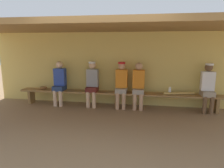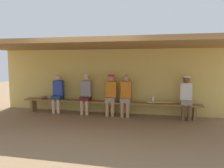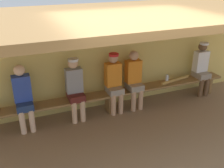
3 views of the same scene
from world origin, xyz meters
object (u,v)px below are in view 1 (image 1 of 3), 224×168
at_px(player_shirtless_tan, 208,85).
at_px(player_in_red, 59,81).
at_px(baseball_bat, 179,93).
at_px(water_bottle_clear, 170,91).
at_px(player_rightmost, 138,84).
at_px(player_in_blue, 121,83).
at_px(baseball_glove_tan, 43,88).
at_px(player_leftmost, 92,82).
at_px(bench, 117,95).

bearing_deg(player_shirtless_tan, player_in_red, -179.99).
relative_size(player_in_red, baseball_bat, 1.56).
bearing_deg(water_bottle_clear, player_in_red, -179.99).
relative_size(player_rightmost, player_in_blue, 0.99).
xyz_separation_m(player_in_red, baseball_glove_tan, (-0.56, 0.03, -0.22)).
height_order(player_leftmost, water_bottle_clear, player_leftmost).
bearing_deg(baseball_bat, water_bottle_clear, 168.69).
xyz_separation_m(player_in_blue, water_bottle_clear, (1.37, 0.00, -0.19)).
relative_size(player_leftmost, baseball_bat, 1.57).
distance_m(bench, water_bottle_clear, 1.51).
distance_m(player_in_red, player_rightmost, 2.40).
bearing_deg(player_in_blue, player_in_red, -179.99).
distance_m(bench, baseball_glove_tan, 2.34).
relative_size(player_in_blue, water_bottle_clear, 6.44).
bearing_deg(baseball_glove_tan, player_leftmost, 173.35).
distance_m(player_rightmost, baseball_bat, 1.15).
xyz_separation_m(bench, player_rightmost, (0.62, 0.00, 0.34)).
relative_size(bench, player_shirtless_tan, 4.46).
xyz_separation_m(player_leftmost, player_in_blue, (0.87, 0.00, 0.00)).
height_order(bench, water_bottle_clear, water_bottle_clear).
bearing_deg(player_shirtless_tan, baseball_glove_tan, 179.60).
height_order(player_leftmost, player_in_blue, same).
xyz_separation_m(player_in_blue, baseball_bat, (1.61, -0.00, -0.25)).
height_order(bench, baseball_glove_tan, baseball_glove_tan).
bearing_deg(bench, baseball_glove_tan, 179.08).
relative_size(player_in_red, player_in_blue, 0.99).
xyz_separation_m(water_bottle_clear, baseball_glove_tan, (-3.84, 0.03, -0.05)).
height_order(player_in_red, player_rightmost, same).
xyz_separation_m(player_in_blue, baseball_glove_tan, (-2.47, 0.03, -0.24)).
relative_size(water_bottle_clear, baseball_glove_tan, 0.87).
height_order(player_leftmost, baseball_bat, player_leftmost).
distance_m(player_in_red, baseball_glove_tan, 0.61).
xyz_separation_m(bench, player_in_red, (-1.78, 0.00, 0.34)).
distance_m(player_in_red, water_bottle_clear, 3.28).
height_order(bench, player_leftmost, player_leftmost).
bearing_deg(baseball_bat, player_leftmost, 169.46).
bearing_deg(player_leftmost, water_bottle_clear, 0.00).
bearing_deg(baseball_bat, player_in_blue, 169.42).
bearing_deg(bench, water_bottle_clear, 0.14).
relative_size(player_rightmost, player_shirtless_tan, 0.99).
relative_size(player_in_red, baseball_glove_tan, 5.56).
relative_size(baseball_glove_tan, baseball_bat, 0.28).
distance_m(bench, player_shirtless_tan, 2.51).
distance_m(player_leftmost, baseball_bat, 2.50).
relative_size(bench, player_in_blue, 4.46).
height_order(water_bottle_clear, baseball_glove_tan, water_bottle_clear).
distance_m(bench, player_in_red, 1.81).
bearing_deg(bench, player_in_blue, 1.62).
relative_size(player_leftmost, water_bottle_clear, 6.44).
distance_m(player_shirtless_tan, water_bottle_clear, 1.01).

